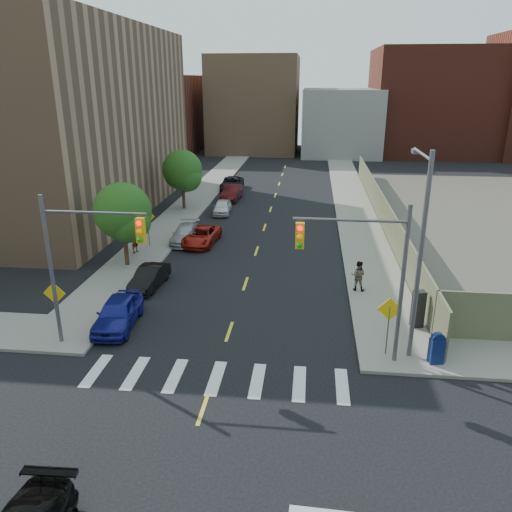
% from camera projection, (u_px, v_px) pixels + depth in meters
% --- Properties ---
extents(ground, '(160.00, 160.00, 0.00)m').
position_uv_depth(ground, '(191.00, 446.00, 16.63)').
color(ground, black).
rests_on(ground, ground).
extents(sidewalk_nw, '(3.50, 73.00, 0.15)m').
position_uv_depth(sidewalk_nw, '(209.00, 186.00, 56.25)').
color(sidewalk_nw, gray).
rests_on(sidewalk_nw, ground).
extents(sidewalk_ne, '(3.50, 73.00, 0.15)m').
position_uv_depth(sidewalk_ne, '(348.00, 189.00, 54.63)').
color(sidewalk_ne, gray).
rests_on(sidewalk_ne, ground).
extents(fence_north, '(0.12, 44.00, 2.50)m').
position_uv_depth(fence_north, '(382.00, 210.00, 41.41)').
color(fence_north, '#616647').
rests_on(fence_north, ground).
extents(building_nw, '(22.00, 30.00, 16.00)m').
position_uv_depth(building_nw, '(23.00, 121.00, 44.31)').
color(building_nw, '#8C6B4C').
rests_on(building_nw, ground).
extents(bg_bldg_west, '(14.00, 18.00, 12.00)m').
position_uv_depth(bg_bldg_west, '(158.00, 114.00, 82.42)').
color(bg_bldg_west, '#592319').
rests_on(bg_bldg_west, ground).
extents(bg_bldg_midwest, '(14.00, 16.00, 15.00)m').
position_uv_depth(bg_bldg_midwest, '(255.00, 104.00, 82.12)').
color(bg_bldg_midwest, '#8C6B4C').
rests_on(bg_bldg_midwest, ground).
extents(bg_bldg_center, '(12.00, 16.00, 10.00)m').
position_uv_depth(bg_bldg_center, '(341.00, 122.00, 79.62)').
color(bg_bldg_center, gray).
rests_on(bg_bldg_center, ground).
extents(bg_bldg_east, '(18.00, 18.00, 16.00)m').
position_uv_depth(bg_bldg_east, '(430.00, 102.00, 79.03)').
color(bg_bldg_east, '#592319').
rests_on(bg_bldg_east, ground).
extents(signal_nw, '(4.59, 0.30, 7.00)m').
position_uv_depth(signal_nw, '(82.00, 252.00, 21.34)').
color(signal_nw, '#59595E').
rests_on(signal_nw, ground).
extents(signal_ne, '(4.59, 0.30, 7.00)m').
position_uv_depth(signal_ne, '(366.00, 263.00, 20.09)').
color(signal_ne, '#59595E').
rests_on(signal_ne, ground).
extents(streetlight_ne, '(0.25, 3.70, 9.00)m').
position_uv_depth(streetlight_ne, '(420.00, 242.00, 20.47)').
color(streetlight_ne, '#59595E').
rests_on(streetlight_ne, ground).
extents(warn_sign_nw, '(1.06, 0.06, 2.83)m').
position_uv_depth(warn_sign_nw, '(55.00, 299.00, 22.85)').
color(warn_sign_nw, '#59595E').
rests_on(warn_sign_nw, ground).
extents(warn_sign_ne, '(1.06, 0.06, 2.83)m').
position_uv_depth(warn_sign_ne, '(389.00, 316.00, 21.29)').
color(warn_sign_ne, '#59595E').
rests_on(warn_sign_ne, ground).
extents(warn_sign_midwest, '(1.06, 0.06, 2.83)m').
position_uv_depth(warn_sign_midwest, '(148.00, 221.00, 35.49)').
color(warn_sign_midwest, '#59595E').
rests_on(warn_sign_midwest, ground).
extents(tree_west_near, '(3.66, 3.64, 5.52)m').
position_uv_depth(tree_west_near, '(123.00, 215.00, 31.31)').
color(tree_west_near, '#332114').
rests_on(tree_west_near, ground).
extents(tree_west_far, '(3.66, 3.64, 5.52)m').
position_uv_depth(tree_west_far, '(183.00, 172.00, 45.35)').
color(tree_west_far, '#332114').
rests_on(tree_west_far, ground).
extents(parked_car_blue, '(2.03, 4.42, 1.47)m').
position_uv_depth(parked_car_blue, '(118.00, 313.00, 24.40)').
color(parked_car_blue, navy).
rests_on(parked_car_blue, ground).
extents(parked_car_black, '(1.61, 3.85, 1.24)m').
position_uv_depth(parked_car_black, '(149.00, 277.00, 29.05)').
color(parked_car_black, black).
rests_on(parked_car_black, ground).
extents(parked_car_red, '(2.47, 4.69, 1.26)m').
position_uv_depth(parked_car_red, '(201.00, 236.00, 36.64)').
color(parked_car_red, maroon).
rests_on(parked_car_red, ground).
extents(parked_car_silver, '(1.98, 4.42, 1.26)m').
position_uv_depth(parked_car_silver, '(185.00, 234.00, 37.07)').
color(parked_car_silver, '#A8AAB0').
rests_on(parked_car_silver, ground).
extents(parked_car_white, '(1.71, 3.76, 1.25)m').
position_uv_depth(parked_car_white, '(222.00, 207.00, 44.85)').
color(parked_car_white, silver).
rests_on(parked_car_white, ground).
extents(parked_car_maroon, '(1.76, 4.54, 1.48)m').
position_uv_depth(parked_car_maroon, '(232.00, 192.00, 50.03)').
color(parked_car_maroon, '#3D0C0D').
rests_on(parked_car_maroon, ground).
extents(parked_car_grey, '(2.42, 4.97, 1.36)m').
position_uv_depth(parked_car_grey, '(232.00, 183.00, 54.64)').
color(parked_car_grey, black).
rests_on(parked_car_grey, ground).
extents(mailbox, '(0.63, 0.52, 1.40)m').
position_uv_depth(mailbox, '(437.00, 348.00, 21.00)').
color(mailbox, navy).
rests_on(mailbox, sidewalk_ne).
extents(payphone, '(0.63, 0.56, 1.85)m').
position_uv_depth(payphone, '(418.00, 309.00, 24.02)').
color(payphone, black).
rests_on(payphone, sidewalk_ne).
extents(pedestrian_west, '(0.59, 0.72, 1.69)m').
position_uv_depth(pedestrian_west, '(135.00, 241.00, 34.38)').
color(pedestrian_west, gray).
rests_on(pedestrian_west, sidewalk_nw).
extents(pedestrian_east, '(0.99, 0.85, 1.74)m').
position_uv_depth(pedestrian_east, '(358.00, 276.00, 28.21)').
color(pedestrian_east, gray).
rests_on(pedestrian_east, sidewalk_ne).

